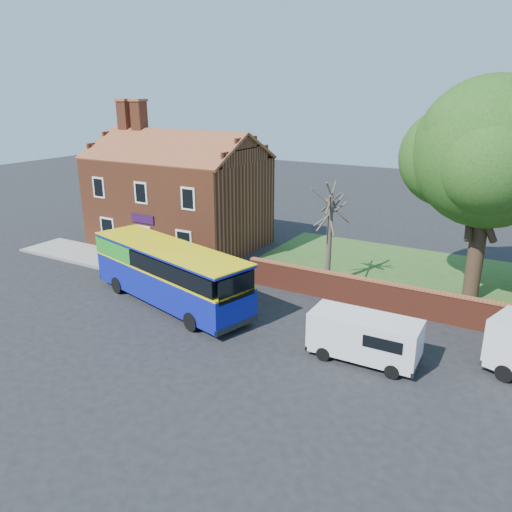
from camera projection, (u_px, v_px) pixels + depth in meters
The scene contains 10 objects.
ground at pixel (150, 318), 25.76m from camera, with size 120.00×120.00×0.00m, color black.
pavement at pixel (128, 263), 33.80m from camera, with size 18.00×3.50×0.12m, color gray.
kerb at pixel (109, 271), 32.36m from camera, with size 18.00×0.15×0.14m, color slate.
grass_strip at pixel (458, 284), 30.27m from camera, with size 26.00×12.00×0.04m, color #426B28.
shop_building at pixel (179, 200), 37.50m from camera, with size 12.30×8.13×10.50m.
boundary_wall at pixel (440, 307), 25.08m from camera, with size 22.00×0.38×1.60m.
bus at pixel (166, 270), 27.15m from camera, with size 11.09×5.39×3.27m.
van_near at pixel (365, 336), 21.33m from camera, with size 4.68×2.01×2.04m.
large_tree at pixel (492, 157), 25.79m from camera, with size 9.87×7.81×12.04m.
bare_tree at pixel (329, 236), 29.25m from camera, with size 2.23×2.66×5.96m.
Camera 1 is at (16.52, -17.58, 11.04)m, focal length 35.00 mm.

